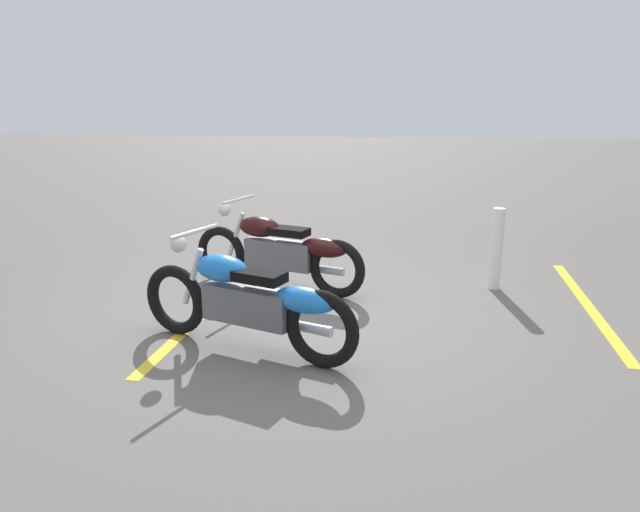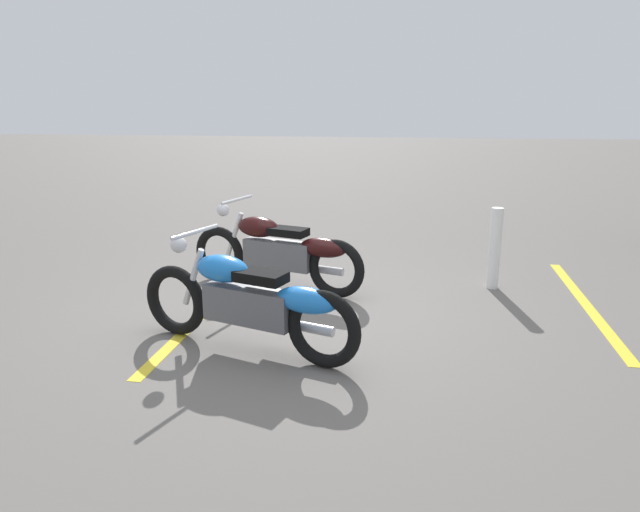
# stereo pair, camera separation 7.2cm
# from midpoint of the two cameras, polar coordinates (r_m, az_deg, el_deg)

# --- Properties ---
(ground_plane) EXTENTS (60.00, 60.00, 0.00)m
(ground_plane) POSITION_cam_midpoint_polar(r_m,az_deg,el_deg) (6.12, -2.59, -5.77)
(ground_plane) COLOR #66605B
(motorcycle_bright_foreground) EXTENTS (2.14, 0.88, 1.04)m
(motorcycle_bright_foreground) POSITION_cam_midpoint_polar(r_m,az_deg,el_deg) (5.19, -6.49, -4.30)
(motorcycle_bright_foreground) COLOR black
(motorcycle_bright_foreground) RESTS_ON ground
(motorcycle_dark_foreground) EXTENTS (2.16, 0.83, 1.04)m
(motorcycle_dark_foreground) POSITION_cam_midpoint_polar(r_m,az_deg,el_deg) (6.85, -3.53, 0.52)
(motorcycle_dark_foreground) COLOR black
(motorcycle_dark_foreground) RESTS_ON ground
(bollard_post) EXTENTS (0.14, 0.14, 0.96)m
(bollard_post) POSITION_cam_midpoint_polar(r_m,az_deg,el_deg) (7.15, 16.93, 0.65)
(bollard_post) COLOR white
(bollard_post) RESTS_ON ground
(parking_stripe_near) EXTENTS (0.19, 3.20, 0.01)m
(parking_stripe_near) POSITION_cam_midpoint_polar(r_m,az_deg,el_deg) (6.33, -10.67, -5.28)
(parking_stripe_near) COLOR yellow
(parking_stripe_near) RESTS_ON ground
(parking_stripe_mid) EXTENTS (0.19, 3.20, 0.01)m
(parking_stripe_mid) POSITION_cam_midpoint_polar(r_m,az_deg,el_deg) (7.05, 24.67, -4.32)
(parking_stripe_mid) COLOR yellow
(parking_stripe_mid) RESTS_ON ground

